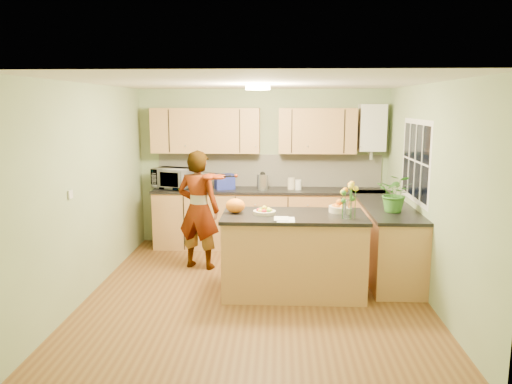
{
  "coord_description": "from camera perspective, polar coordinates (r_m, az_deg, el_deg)",
  "views": [
    {
      "loc": [
        0.27,
        -5.78,
        2.26
      ],
      "look_at": [
        -0.03,
        0.5,
        1.15
      ],
      "focal_mm": 35.0,
      "sensor_mm": 36.0,
      "label": 1
    }
  ],
  "objects": [
    {
      "name": "jar_white",
      "position": [
        7.81,
        4.86,
        0.83
      ],
      "size": [
        0.1,
        0.1,
        0.16
      ],
      "primitive_type": "cylinder",
      "rotation": [
        0.0,
        0.0,
        -0.01
      ],
      "color": "silver",
      "rests_on": "back_counter"
    },
    {
      "name": "orange_bowl",
      "position": [
        6.1,
        9.5,
        -1.71
      ],
      "size": [
        0.25,
        0.25,
        0.15
      ],
      "color": "beige",
      "rests_on": "peninsula_island"
    },
    {
      "name": "orange_bag",
      "position": [
        5.97,
        -2.37,
        -1.57
      ],
      "size": [
        0.28,
        0.25,
        0.18
      ],
      "primitive_type": "ellipsoid",
      "rotation": [
        0.0,
        0.0,
        -0.29
      ],
      "color": "orange",
      "rests_on": "peninsula_island"
    },
    {
      "name": "ceiling_lamp",
      "position": [
        6.09,
        0.21,
        11.9
      ],
      "size": [
        0.3,
        0.3,
        0.07
      ],
      "color": "#FFEABF",
      "rests_on": "ceiling"
    },
    {
      "name": "violinist",
      "position": [
        6.92,
        -6.59,
        -2.03
      ],
      "size": [
        0.69,
        0.54,
        1.65
      ],
      "primitive_type": "imported",
      "rotation": [
        0.0,
        0.0,
        2.87
      ],
      "color": "#E1B089",
      "rests_on": "floor"
    },
    {
      "name": "flower_vase",
      "position": [
        5.74,
        10.45,
        0.02
      ],
      "size": [
        0.25,
        0.25,
        0.46
      ],
      "rotation": [
        0.0,
        0.0,
        0.12
      ],
      "color": "silver",
      "rests_on": "peninsula_island"
    },
    {
      "name": "potted_plant",
      "position": [
        6.38,
        15.66,
        -0.13
      ],
      "size": [
        0.54,
        0.51,
        0.48
      ],
      "primitive_type": "imported",
      "rotation": [
        0.0,
        0.0,
        -0.42
      ],
      "color": "#367426",
      "rests_on": "right_counter"
    },
    {
      "name": "microwave",
      "position": [
        8.01,
        -9.5,
        1.56
      ],
      "size": [
        0.69,
        0.59,
        0.32
      ],
      "primitive_type": "imported",
      "rotation": [
        0.0,
        0.0,
        -0.39
      ],
      "color": "silver",
      "rests_on": "back_counter"
    },
    {
      "name": "papers",
      "position": [
        5.63,
        3.42,
        -3.16
      ],
      "size": [
        0.2,
        0.27,
        0.01
      ],
      "primitive_type": "cube",
      "color": "white",
      "rests_on": "peninsula_island"
    },
    {
      "name": "upper_cabinets",
      "position": [
        7.89,
        -0.51,
        7.03
      ],
      "size": [
        3.2,
        0.34,
        0.7
      ],
      "color": "#B57648",
      "rests_on": "wall_back"
    },
    {
      "name": "blue_box",
      "position": [
        7.87,
        -3.6,
        1.19
      ],
      "size": [
        0.35,
        0.3,
        0.23
      ],
      "primitive_type": "cube",
      "rotation": [
        0.0,
        0.0,
        0.34
      ],
      "color": "navy",
      "rests_on": "back_counter"
    },
    {
      "name": "floor",
      "position": [
        6.22,
        0.07,
        -11.31
      ],
      "size": [
        4.5,
        4.5,
        0.0
      ],
      "primitive_type": "plane",
      "color": "brown",
      "rests_on": "ground"
    },
    {
      "name": "back_counter",
      "position": [
        7.94,
        1.45,
        -3.02
      ],
      "size": [
        3.64,
        0.62,
        0.94
      ],
      "color": "#B57648",
      "rests_on": "floor"
    },
    {
      "name": "jar_cream",
      "position": [
        7.85,
        4.05,
        0.97
      ],
      "size": [
        0.14,
        0.14,
        0.18
      ],
      "primitive_type": "cylinder",
      "rotation": [
        0.0,
        0.0,
        -0.2
      ],
      "color": "beige",
      "rests_on": "back_counter"
    },
    {
      "name": "light_switch",
      "position": [
        5.73,
        -20.46,
        -0.26
      ],
      "size": [
        0.02,
        0.09,
        0.09
      ],
      "primitive_type": "cube",
      "color": "silver",
      "rests_on": "wall_left"
    },
    {
      "name": "splashback",
      "position": [
        8.09,
        1.51,
        2.48
      ],
      "size": [
        3.6,
        0.02,
        0.52
      ],
      "primitive_type": "cube",
      "color": "beige",
      "rests_on": "back_counter"
    },
    {
      "name": "violin",
      "position": [
        6.59,
        -5.26,
        1.76
      ],
      "size": [
        0.65,
        0.56,
        0.16
      ],
      "primitive_type": null,
      "rotation": [
        0.17,
        0.0,
        -0.61
      ],
      "color": "#530D05",
      "rests_on": "violinist"
    },
    {
      "name": "wall_back",
      "position": [
        8.1,
        0.81,
        2.85
      ],
      "size": [
        4.0,
        0.02,
        2.5
      ],
      "primitive_type": "cube",
      "color": "gray",
      "rests_on": "floor"
    },
    {
      "name": "fruit_dish",
      "position": [
        5.92,
        0.97,
        -2.17
      ],
      "size": [
        0.27,
        0.27,
        0.09
      ],
      "color": "beige",
      "rests_on": "peninsula_island"
    },
    {
      "name": "wall_left",
      "position": [
        6.29,
        -18.44,
        0.26
      ],
      "size": [
        0.02,
        4.5,
        2.5
      ],
      "primitive_type": "cube",
      "color": "gray",
      "rests_on": "floor"
    },
    {
      "name": "kettle",
      "position": [
        7.79,
        0.76,
        1.26
      ],
      "size": [
        0.18,
        0.18,
        0.33
      ],
      "rotation": [
        0.0,
        0.0,
        0.05
      ],
      "color": "#BDBCC1",
      "rests_on": "back_counter"
    },
    {
      "name": "peninsula_island",
      "position": [
        6.05,
        4.3,
        -7.05
      ],
      "size": [
        1.7,
        0.87,
        0.97
      ],
      "color": "#B57648",
      "rests_on": "floor"
    },
    {
      "name": "wall_right",
      "position": [
        6.12,
        19.12,
        -0.04
      ],
      "size": [
        0.02,
        4.5,
        2.5
      ],
      "primitive_type": "cube",
      "color": "gray",
      "rests_on": "floor"
    },
    {
      "name": "wall_front",
      "position": [
        3.68,
        -1.56,
        -5.89
      ],
      "size": [
        4.0,
        0.02,
        2.5
      ],
      "primitive_type": "cube",
      "color": "gray",
      "rests_on": "floor"
    },
    {
      "name": "boiler",
      "position": [
        8.01,
        13.12,
        7.15
      ],
      "size": [
        0.4,
        0.3,
        0.86
      ],
      "color": "silver",
      "rests_on": "wall_back"
    },
    {
      "name": "window_right",
      "position": [
        6.65,
        17.77,
        3.41
      ],
      "size": [
        0.01,
        1.3,
        1.05
      ],
      "color": "silver",
      "rests_on": "wall_right"
    },
    {
      "name": "ceiling",
      "position": [
        5.8,
        0.07,
        12.39
      ],
      "size": [
        4.0,
        4.5,
        0.02
      ],
      "primitive_type": "cube",
      "color": "silver",
      "rests_on": "wall_back"
    },
    {
      "name": "right_counter",
      "position": [
        7.02,
        14.46,
        -5.08
      ],
      "size": [
        0.62,
        2.24,
        0.94
      ],
      "color": "#B57648",
      "rests_on": "floor"
    }
  ]
}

